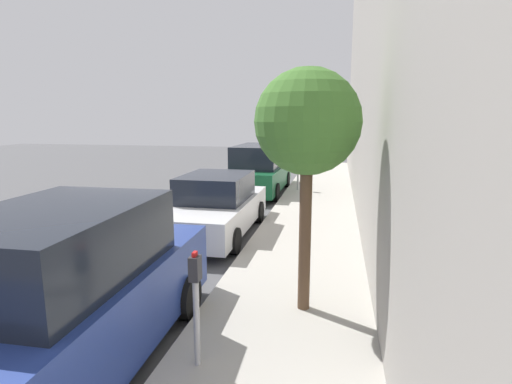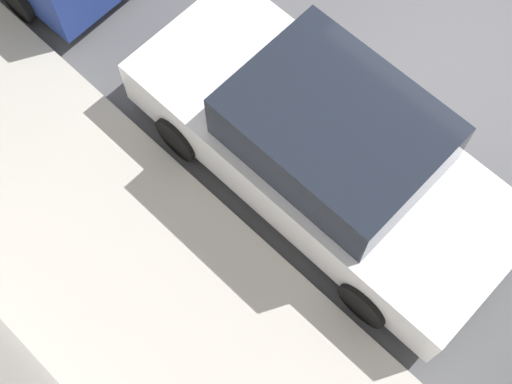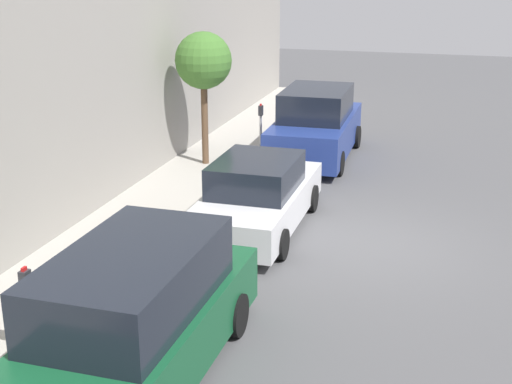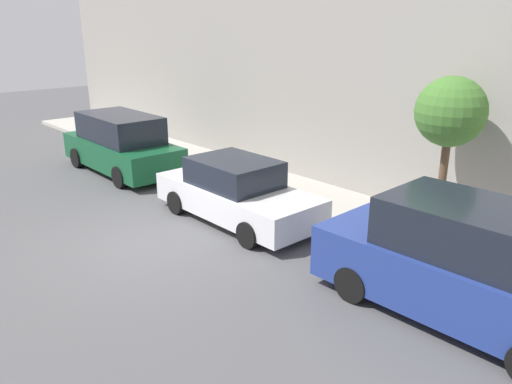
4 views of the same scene
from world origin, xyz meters
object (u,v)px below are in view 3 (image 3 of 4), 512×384
object	(u,v)px
parked_sedan_second	(257,196)
street_tree	(203,62)
parking_meter_near	(261,122)
parking_meter_far	(28,303)
parked_suv_nearest	(316,126)
parked_minivan_third	(135,319)

from	to	relation	value
parked_sedan_second	street_tree	bearing A→B (deg)	-56.63
parking_meter_near	parking_meter_far	world-z (taller)	parking_meter_far
parked_suv_nearest	parking_meter_near	world-z (taller)	parked_suv_nearest
parked_sedan_second	parked_minivan_third	xyz separation A→B (m)	(-0.01, 5.83, 0.20)
parked_minivan_third	parking_meter_near	distance (m)	11.51
parking_meter_near	parked_minivan_third	bearing A→B (deg)	97.61
parked_suv_nearest	parking_meter_far	xyz separation A→B (m)	(1.55, 11.75, 0.07)
parked_minivan_third	parking_meter_far	bearing A→B (deg)	4.98
parked_minivan_third	parking_meter_near	xyz separation A→B (m)	(1.52, -11.41, 0.07)
parked_suv_nearest	parked_sedan_second	world-z (taller)	parked_suv_nearest
parked_suv_nearest	parked_sedan_second	xyz separation A→B (m)	(0.03, 5.79, -0.21)
parked_suv_nearest	parking_meter_near	xyz separation A→B (m)	(1.55, 0.21, 0.06)
parked_suv_nearest	parked_minivan_third	size ratio (longest dim) A/B	0.99
parked_suv_nearest	parked_minivan_third	bearing A→B (deg)	89.89
parked_sedan_second	parking_meter_far	size ratio (longest dim) A/B	3.27
parking_meter_near	parking_meter_far	xyz separation A→B (m)	(-0.00, 11.54, 0.01)
parked_sedan_second	street_tree	xyz separation A→B (m)	(2.59, -3.93, 2.14)
parked_suv_nearest	parked_sedan_second	size ratio (longest dim) A/B	1.08
parked_minivan_third	parking_meter_far	size ratio (longest dim) A/B	3.57
parked_minivan_third	parked_sedan_second	bearing A→B (deg)	-89.90
parking_meter_near	street_tree	size ratio (longest dim) A/B	0.39
parked_sedan_second	parking_meter_far	xyz separation A→B (m)	(1.51, 5.96, 0.27)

